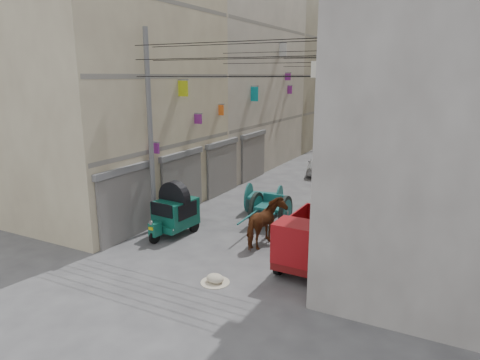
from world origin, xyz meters
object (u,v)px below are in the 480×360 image
Objects in this scene: distant_car_white at (318,166)px; distant_car_grey at (397,137)px; feed_sack at (215,278)px; mini_truck at (307,245)px; tonga_cart at (271,210)px; horse at (266,224)px; auto_rickshaw at (175,211)px; distant_car_green at (354,138)px; second_cart at (264,198)px.

distant_car_grey reaches higher than distant_car_white.
feed_sack is 0.14× the size of distant_car_grey.
tonga_cart is at bearing 130.42° from mini_truck.
horse is at bearing -99.16° from distant_car_grey.
distant_car_white is at bearing 96.32° from feed_sack.
mini_truck is at bearing 91.37° from distant_car_white.
distant_car_green is (1.00, 26.38, -0.37)m from auto_rickshaw.
second_cart reaches higher than distant_car_green.
tonga_cart is 1.81× the size of second_cart.
second_cart reaches higher than distant_car_grey.
auto_rickshaw is at bearing 173.91° from mini_truck.
tonga_cart is 2.10m from horse.
distant_car_green is at bearing 95.02° from feed_sack.
mini_truck is (5.76, -0.72, -0.09)m from auto_rickshaw.
auto_rickshaw is 4.62m from second_cart.
horse is at bearing 89.66° from distant_car_green.
auto_rickshaw is at bearing 141.23° from feed_sack.
mini_truck is at bearing -62.68° from second_cart.
second_cart is 24.74m from distant_car_grey.
tonga_cart is at bearing -69.36° from horse.
second_cart is at bearing -62.64° from horse.
distant_car_white is 0.78× the size of distant_car_green.
horse reaches higher than distant_car_grey.
auto_rickshaw reaches higher than distant_car_green.
tonga_cart is 1.86m from second_cart.
feed_sack is 0.28× the size of horse.
horse is at bearing 148.11° from mini_truck.
mini_truck is 0.83× the size of distant_car_grey.
tonga_cart is at bearing 95.46° from feed_sack.
auto_rickshaw is 4.65m from feed_sack.
second_cart is at bearing 128.54° from mini_truck.
auto_rickshaw is at bearing 81.45° from distant_car_green.
distant_car_grey is at bearing -152.40° from distant_car_green.
auto_rickshaw is at bearing 67.46° from distant_car_white.
auto_rickshaw is at bearing -106.47° from distant_car_grey.
distant_car_green reaches higher than feed_sack.
mini_truck is at bearing 148.89° from horse.
distant_car_green reaches higher than distant_car_white.
distant_car_white is (-0.23, 8.91, -0.17)m from second_cart.
distant_car_grey reaches higher than feed_sack.
mini_truck is 6.13m from second_cart.
mini_truck reaches higher than distant_car_grey.
auto_rickshaw is 4.00m from tonga_cart.
distant_car_green is (-2.57, 29.25, 0.47)m from feed_sack.
distant_car_white is at bearing 81.30° from second_cart.
distant_car_white is at bearing 94.27° from tonga_cart.
distant_car_white is (-3.95, 13.76, -0.33)m from mini_truck.
horse reaches higher than feed_sack.
distant_car_green is (-0.81, 13.34, 0.05)m from distant_car_white.
mini_truck reaches higher than auto_rickshaw.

